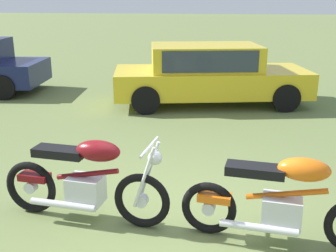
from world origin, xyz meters
name	(u,v)px	position (x,y,z in m)	size (l,w,h in m)	color
ground_plane	(172,221)	(0.00, 0.00, 0.00)	(120.00, 120.00, 0.00)	olive
motorcycle_maroon	(85,181)	(-0.99, -0.09, 0.49)	(2.05, 0.64, 1.02)	black
motorcycle_orange	(283,202)	(1.20, -0.30, 0.49)	(2.10, 0.64, 1.02)	black
car_yellow	(208,71)	(0.18, 5.65, 0.80)	(4.83, 2.62, 1.43)	gold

